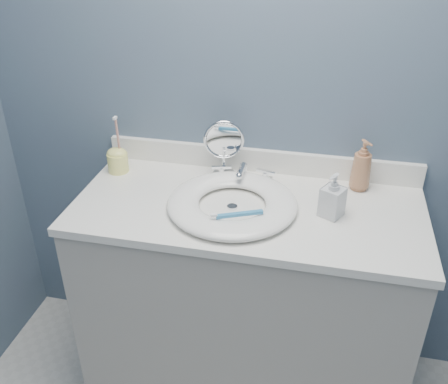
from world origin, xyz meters
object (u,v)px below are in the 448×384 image
(makeup_mirror, at_px, (224,146))
(soap_bottle_amber, at_px, (362,165))
(soap_bottle_clear, at_px, (333,195))
(toothbrush_holder, at_px, (118,159))

(makeup_mirror, distance_m, soap_bottle_amber, 0.51)
(soap_bottle_amber, relative_size, soap_bottle_clear, 1.24)
(soap_bottle_amber, bearing_deg, makeup_mirror, 146.01)
(soap_bottle_amber, bearing_deg, toothbrush_holder, 149.27)
(soap_bottle_amber, height_order, soap_bottle_clear, soap_bottle_amber)
(soap_bottle_clear, distance_m, toothbrush_holder, 0.84)
(soap_bottle_amber, bearing_deg, soap_bottle_clear, -149.08)
(soap_bottle_clear, relative_size, toothbrush_holder, 0.67)
(makeup_mirror, xyz_separation_m, toothbrush_holder, (-0.41, -0.06, -0.07))
(makeup_mirror, distance_m, toothbrush_holder, 0.42)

